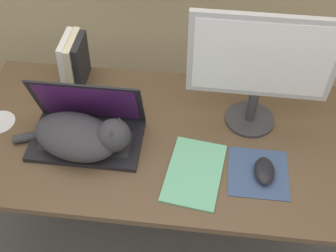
# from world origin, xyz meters

# --- Properties ---
(desk) EXTENTS (1.44, 0.71, 0.75)m
(desk) POSITION_xyz_m (0.00, 0.36, 0.68)
(desk) COLOR brown
(desk) RESTS_ON ground_plane
(laptop) EXTENTS (0.40, 0.23, 0.24)m
(laptop) POSITION_xyz_m (-0.26, 0.32, 0.80)
(laptop) COLOR black
(laptop) RESTS_ON desk
(cat) EXTENTS (0.44, 0.26, 0.16)m
(cat) POSITION_xyz_m (-0.26, 0.26, 0.82)
(cat) COLOR #333338
(cat) RESTS_ON desk
(external_monitor) EXTENTS (0.49, 0.18, 0.46)m
(external_monitor) POSITION_xyz_m (0.33, 0.47, 1.02)
(external_monitor) COLOR #333338
(external_monitor) RESTS_ON desk
(mousepad) EXTENTS (0.20, 0.21, 0.00)m
(mousepad) POSITION_xyz_m (0.36, 0.23, 0.75)
(mousepad) COLOR #384C75
(mousepad) RESTS_ON desk
(computer_mouse) EXTENTS (0.07, 0.11, 0.03)m
(computer_mouse) POSITION_xyz_m (0.37, 0.23, 0.77)
(computer_mouse) COLOR black
(computer_mouse) RESTS_ON mousepad
(book_row) EXTENTS (0.09, 0.17, 0.21)m
(book_row) POSITION_xyz_m (-0.38, 0.62, 0.86)
(book_row) COLOR white
(book_row) RESTS_ON desk
(notepad) EXTENTS (0.22, 0.30, 0.01)m
(notepad) POSITION_xyz_m (0.14, 0.21, 0.76)
(notepad) COLOR #6BBC93
(notepad) RESTS_ON desk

